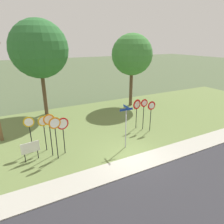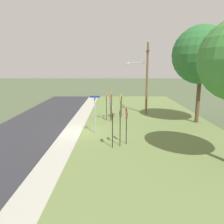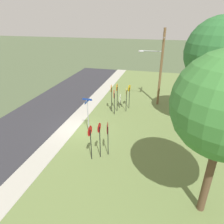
# 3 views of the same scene
# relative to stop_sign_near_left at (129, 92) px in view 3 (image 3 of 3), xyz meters

# --- Properties ---
(ground_plane) EXTENTS (160.00, 160.00, 0.00)m
(ground_plane) POSITION_rel_stop_sign_near_left_xyz_m (5.51, -3.47, -1.87)
(ground_plane) COLOR #4C5B3D
(road_asphalt) EXTENTS (44.00, 6.40, 0.01)m
(road_asphalt) POSITION_rel_stop_sign_near_left_xyz_m (5.51, -8.27, -1.87)
(road_asphalt) COLOR #2D2D33
(road_asphalt) RESTS_ON ground_plane
(sidewalk_strip) EXTENTS (44.00, 1.60, 0.06)m
(sidewalk_strip) POSITION_rel_stop_sign_near_left_xyz_m (5.51, -4.27, -1.84)
(sidewalk_strip) COLOR #ADAA9E
(sidewalk_strip) RESTS_ON ground_plane
(grass_median) EXTENTS (44.00, 12.00, 0.04)m
(grass_median) POSITION_rel_stop_sign_near_left_xyz_m (5.51, 2.53, -1.85)
(grass_median) COLOR olive
(grass_median) RESTS_ON ground_plane
(stop_sign_near_left) EXTENTS (0.68, 0.16, 2.53)m
(stop_sign_near_left) POSITION_rel_stop_sign_near_left_xyz_m (0.00, 0.00, 0.00)
(stop_sign_near_left) COLOR black
(stop_sign_near_left) RESTS_ON grass_median
(stop_sign_near_right) EXTENTS (0.78, 0.16, 2.53)m
(stop_sign_near_right) POSITION_rel_stop_sign_near_left_xyz_m (1.87, -1.13, 0.02)
(stop_sign_near_right) COLOR black
(stop_sign_near_right) RESTS_ON grass_median
(stop_sign_far_left) EXTENTS (0.71, 0.14, 2.51)m
(stop_sign_far_left) POSITION_rel_stop_sign_near_left_xyz_m (0.86, -0.15, -0.01)
(stop_sign_far_left) COLOR black
(stop_sign_far_left) RESTS_ON grass_median
(stop_sign_far_center) EXTENTS (0.69, 0.10, 2.88)m
(stop_sign_far_center) POSITION_rel_stop_sign_near_left_xyz_m (1.09, -1.03, 0.25)
(stop_sign_far_center) COLOR black
(stop_sign_far_center) RESTS_ON grass_median
(stop_sign_far_right) EXTENTS (0.73, 0.13, 2.82)m
(stop_sign_far_right) POSITION_rel_stop_sign_near_left_xyz_m (1.31, -1.56, 0.22)
(stop_sign_far_right) COLOR black
(stop_sign_far_right) RESTS_ON grass_median
(yield_sign_near_left) EXTENTS (0.66, 0.10, 2.64)m
(yield_sign_near_left) POSITION_rel_stop_sign_near_left_xyz_m (8.70, -0.41, 0.13)
(yield_sign_near_left) COLOR black
(yield_sign_near_left) RESTS_ON grass_median
(yield_sign_near_right) EXTENTS (0.83, 0.17, 2.55)m
(yield_sign_near_right) POSITION_rel_stop_sign_near_left_xyz_m (8.30, 0.03, 0.09)
(yield_sign_near_right) COLOR black
(yield_sign_near_right) RESTS_ON grass_median
(yield_sign_far_left) EXTENTS (0.71, 0.11, 2.55)m
(yield_sign_far_left) POSITION_rel_stop_sign_near_left_xyz_m (9.04, -0.92, 0.07)
(yield_sign_far_left) COLOR black
(yield_sign_far_left) RESTS_ON grass_median
(street_name_post) EXTENTS (0.96, 0.82, 3.05)m
(street_name_post) POSITION_rel_stop_sign_near_left_xyz_m (5.83, -2.30, -0.02)
(street_name_post) COLOR #9EA0A8
(street_name_post) RESTS_ON grass_median
(utility_pole) EXTENTS (2.10, 2.54, 7.85)m
(utility_pole) POSITION_rel_stop_sign_near_left_xyz_m (-1.86, 2.70, 2.44)
(utility_pole) COLOR brown
(utility_pole) RESTS_ON grass_median
(notice_board) EXTENTS (1.09, 0.18, 1.25)m
(notice_board) POSITION_rel_stop_sign_near_left_xyz_m (-0.18, -0.98, -1.00)
(notice_board) COLOR black
(notice_board) RESTS_ON grass_median
(oak_tree_left) EXTENTS (5.31, 5.31, 8.98)m
(oak_tree_left) POSITION_rel_stop_sign_near_left_xyz_m (2.18, 7.19, 4.48)
(oak_tree_left) COLOR brown
(oak_tree_left) RESTS_ON grass_median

